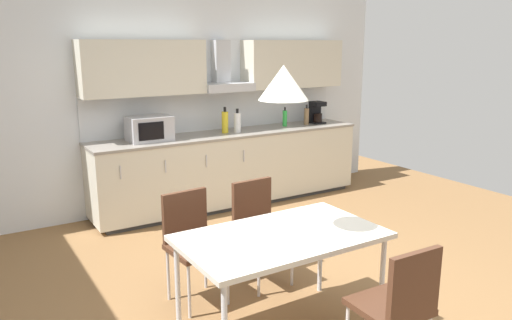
# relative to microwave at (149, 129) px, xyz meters

# --- Properties ---
(ground_plane) EXTENTS (8.50, 8.56, 0.02)m
(ground_plane) POSITION_rel_microwave_xyz_m (0.12, -2.54, -1.07)
(ground_plane) COLOR brown
(wall_back) EXTENTS (6.80, 0.10, 2.71)m
(wall_back) POSITION_rel_microwave_xyz_m (0.12, 0.37, 0.30)
(wall_back) COLOR silver
(wall_back) RESTS_ON ground_plane
(kitchen_counter) EXTENTS (3.52, 0.66, 0.92)m
(kitchen_counter) POSITION_rel_microwave_xyz_m (1.05, 0.00, -0.60)
(kitchen_counter) COLOR #333333
(kitchen_counter) RESTS_ON ground_plane
(backsplash_tile) EXTENTS (3.50, 0.02, 0.48)m
(backsplash_tile) POSITION_rel_microwave_xyz_m (1.05, 0.30, 0.10)
(backsplash_tile) COLOR silver
(backsplash_tile) RESTS_ON kitchen_counter
(upper_wall_cabinets) EXTENTS (3.50, 0.40, 0.62)m
(upper_wall_cabinets) POSITION_rel_microwave_xyz_m (1.05, 0.15, 0.66)
(upper_wall_cabinets) COLOR beige
(microwave) EXTENTS (0.48, 0.35, 0.28)m
(microwave) POSITION_rel_microwave_xyz_m (0.00, 0.00, 0.00)
(microwave) COLOR #ADADB2
(microwave) RESTS_ON kitchen_counter
(coffee_maker) EXTENTS (0.18, 0.19, 0.30)m
(coffee_maker) POSITION_rel_microwave_xyz_m (2.41, 0.03, 0.01)
(coffee_maker) COLOR black
(coffee_maker) RESTS_ON kitchen_counter
(bottle_brown) EXTENTS (0.07, 0.07, 0.27)m
(bottle_brown) POSITION_rel_microwave_xyz_m (2.22, -0.01, -0.02)
(bottle_brown) COLOR brown
(bottle_brown) RESTS_ON kitchen_counter
(bottle_white) EXTENTS (0.08, 0.08, 0.29)m
(bottle_white) POSITION_rel_microwave_xyz_m (1.12, -0.04, -0.01)
(bottle_white) COLOR white
(bottle_white) RESTS_ON kitchen_counter
(bottle_yellow) EXTENTS (0.08, 0.08, 0.32)m
(bottle_yellow) POSITION_rel_microwave_xyz_m (0.97, 0.01, -0.00)
(bottle_yellow) COLOR yellow
(bottle_yellow) RESTS_ON kitchen_counter
(bottle_green) EXTENTS (0.06, 0.06, 0.25)m
(bottle_green) POSITION_rel_microwave_xyz_m (1.89, 0.04, -0.03)
(bottle_green) COLOR green
(bottle_green) RESTS_ON kitchen_counter
(dining_table) EXTENTS (1.37, 0.80, 0.74)m
(dining_table) POSITION_rel_microwave_xyz_m (-0.09, -2.77, -0.37)
(dining_table) COLOR silver
(dining_table) RESTS_ON ground_plane
(chair_far_right) EXTENTS (0.42, 0.42, 0.87)m
(chair_far_right) POSITION_rel_microwave_xyz_m (0.21, -1.99, -0.53)
(chair_far_right) COLOR #4C2D1E
(chair_far_right) RESTS_ON ground_plane
(chair_near_right) EXTENTS (0.41, 0.41, 0.87)m
(chair_near_right) POSITION_rel_microwave_xyz_m (0.21, -3.55, -0.53)
(chair_near_right) COLOR #4C2D1E
(chair_near_right) RESTS_ON ground_plane
(chair_far_left) EXTENTS (0.43, 0.43, 0.87)m
(chair_far_left) POSITION_rel_microwave_xyz_m (-0.41, -1.99, -0.53)
(chair_far_left) COLOR #4C2D1E
(chair_far_left) RESTS_ON ground_plane
(pendant_lamp) EXTENTS (0.32, 0.32, 0.22)m
(pendant_lamp) POSITION_rel_microwave_xyz_m (-0.09, -2.77, 0.70)
(pendant_lamp) COLOR silver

